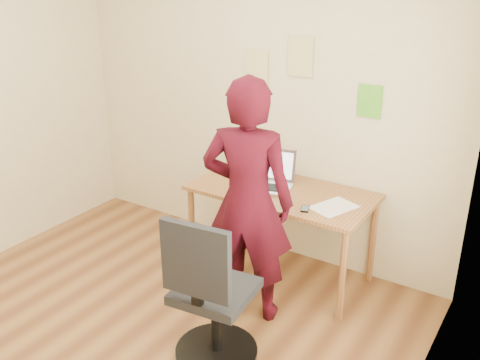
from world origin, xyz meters
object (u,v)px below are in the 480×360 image
Objects in this scene: desk at (281,201)px; laptop at (269,179)px; phone at (305,209)px; person at (248,202)px; office_chair at (210,301)px.

desk is 0.19m from laptop.
phone is (0.30, -0.21, 0.09)m from desk.
phone is 0.07× the size of person.
desk is at bearing 89.99° from office_chair.
desk is 1.36× the size of office_chair.
desk is 1.15m from office_chair.
desk is at bearing -102.54° from person.
person reaches higher than laptop.
person reaches higher than desk.
phone reaches higher than desk.
phone is at bearing -43.29° from laptop.
office_chair reaches higher than phone.
laptop is 1.23m from office_chair.
office_chair is at bearing 82.21° from person.
office_chair is 0.71m from person.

